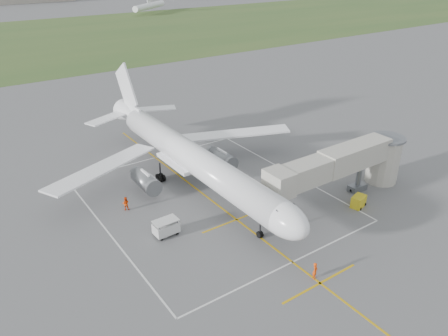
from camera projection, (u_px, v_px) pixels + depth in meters
ground at (194, 187)px, 60.93m from camera, size 700.00×700.00×0.00m
grass_strip at (6, 44)px, 156.66m from camera, size 700.00×120.00×0.02m
apron_markings at (218, 205)px, 56.65m from camera, size 28.20×60.00×0.01m
airliner at (191, 157)px, 59.54m from camera, size 38.93×46.75×13.52m
jet_bridge at (350, 163)px, 56.93m from camera, size 23.40×5.00×7.20m
gpu_unit at (359, 201)px, 56.01m from camera, size 2.30×1.88×1.52m
baggage_cart at (166, 227)px, 50.25m from camera, size 2.88×1.76×1.98m
ramp_worker_nose at (315, 271)px, 43.53m from camera, size 0.81×0.74×1.87m
ramp_worker_wing at (126, 203)px, 55.27m from camera, size 1.11×1.04×1.82m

